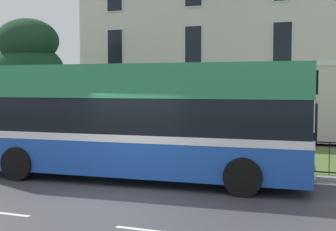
{
  "coord_description": "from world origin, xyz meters",
  "views": [
    {
      "loc": [
        4.99,
        -9.67,
        2.71
      ],
      "look_at": [
        -0.37,
        4.72,
        1.71
      ],
      "focal_mm": 49.79,
      "sensor_mm": 36.0,
      "label": 1
    }
  ],
  "objects": [
    {
      "name": "georgian_townhouse",
      "position": [
        0.35,
        16.99,
        5.66
      ],
      "size": [
        17.17,
        10.2,
        11.03
      ],
      "color": "beige",
      "rests_on": "ground_plane"
    },
    {
      "name": "single_decker_bus",
      "position": [
        -0.46,
        2.48,
        1.72
      ],
      "size": [
        9.88,
        2.99,
        3.28
      ],
      "rotation": [
        0.0,
        0.0,
        0.05
      ],
      "color": "#1D4FB3",
      "rests_on": "ground_plane"
    },
    {
      "name": "iron_verge_railing",
      "position": [
        0.35,
        4.4,
        0.62
      ],
      "size": [
        17.94,
        0.04,
        0.97
      ],
      "color": "black",
      "rests_on": "ground_plane"
    },
    {
      "name": "ground_plane",
      "position": [
        0.0,
        1.32,
        -0.01
      ],
      "size": [
        60.0,
        56.0,
        0.18
      ],
      "color": "#413F44"
    },
    {
      "name": "evergreen_tree",
      "position": [
        -7.59,
        6.97,
        2.41
      ],
      "size": [
        4.16,
        4.05,
        5.46
      ],
      "color": "#423328",
      "rests_on": "ground_plane"
    }
  ]
}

